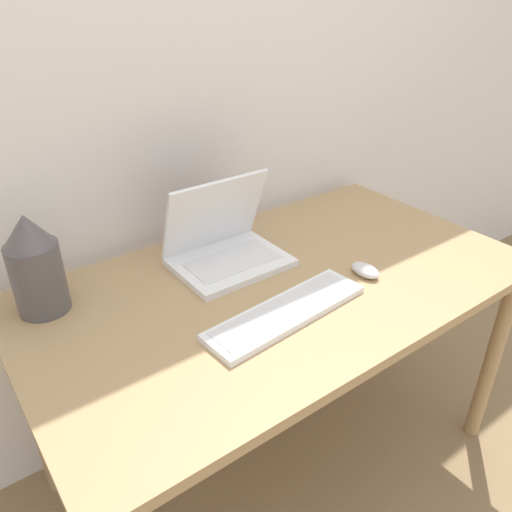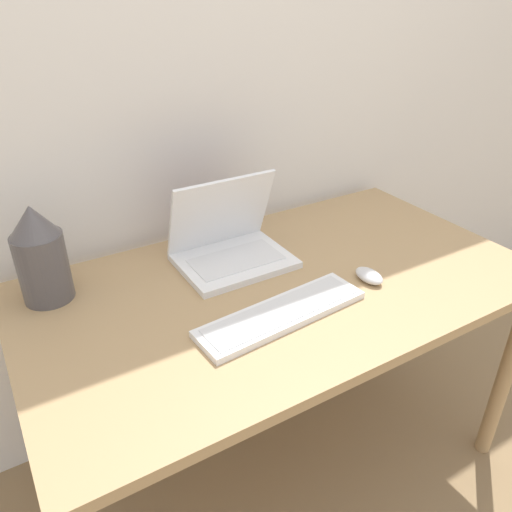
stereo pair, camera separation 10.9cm
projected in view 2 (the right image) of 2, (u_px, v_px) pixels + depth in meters
The scene contains 6 objects.
wall_back at pixel (201, 63), 1.48m from camera, with size 6.00×0.05×2.50m.
desk at pixel (282, 304), 1.43m from camera, with size 1.42×0.79×0.73m.
laptop at pixel (229, 244), 1.47m from camera, with size 0.32×0.25×0.25m.
keyboard at pixel (282, 313), 1.24m from camera, with size 0.46×0.16×0.02m.
mouse at pixel (369, 276), 1.39m from camera, with size 0.06×0.09×0.03m.
vase at pixel (40, 255), 1.26m from camera, with size 0.13×0.13×0.26m.
Camera 2 is at (-0.67, -0.57, 1.48)m, focal length 35.00 mm.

